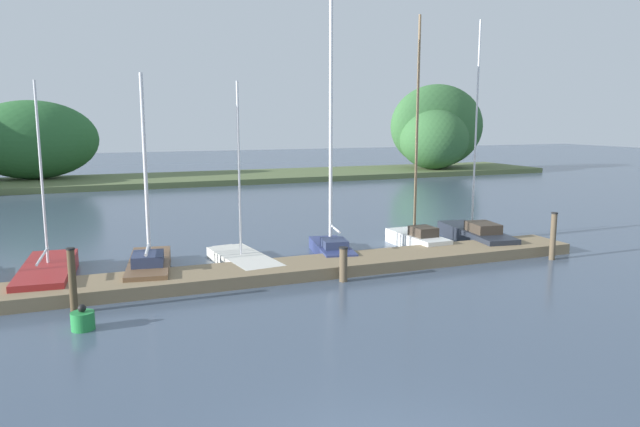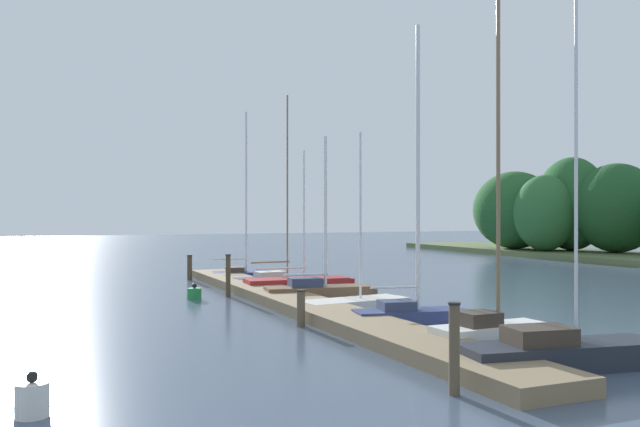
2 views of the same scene
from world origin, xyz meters
name	(u,v)px [view 1 (image 1 of 2)]	position (x,y,z in m)	size (l,w,h in m)	color
dock_pier	(219,277)	(0.00, 10.31, 0.17)	(23.87, 1.80, 0.35)	#847051
far_shore	(104,141)	(-2.16, 38.11, 3.04)	(66.34, 8.94, 7.54)	#56663D
sailboat_2	(48,272)	(-4.51, 12.23, 0.28)	(1.58, 4.49, 5.64)	maroon
sailboat_3	(149,263)	(-1.75, 11.90, 0.36)	(1.69, 4.16, 5.89)	brown
sailboat_4	(242,259)	(1.08, 11.99, 0.22)	(1.71, 3.89, 5.73)	silver
sailboat_5	(331,241)	(4.21, 12.15, 0.51)	(1.58, 3.46, 8.39)	navy
sailboat_6	(416,235)	(7.59, 12.29, 0.43)	(1.08, 3.13, 8.12)	white
sailboat_7	(474,233)	(10.03, 12.19, 0.35)	(1.79, 4.60, 8.09)	#232833
mooring_piling_1	(72,280)	(-3.78, 9.02, 0.80)	(0.20, 0.20, 1.59)	#4C3D28
mooring_piling_2	(343,264)	(3.31, 9.13, 0.51)	(0.26, 0.26, 1.00)	brown
mooring_piling_3	(553,236)	(10.76, 8.99, 0.80)	(0.21, 0.21, 1.58)	brown
channel_buoy_0	(83,320)	(-3.58, 7.71, 0.22)	(0.51, 0.51, 0.58)	#23843D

